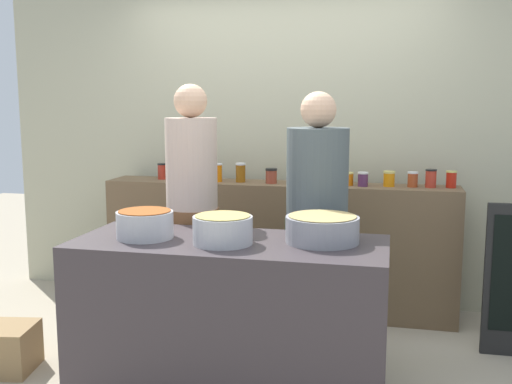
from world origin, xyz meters
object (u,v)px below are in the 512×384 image
(preserve_jar_2, at_px, (217,173))
(cook_with_tongs, at_px, (193,231))
(preserve_jar_10, at_px, (413,179))
(cook_in_cap, at_px, (316,242))
(preserve_jar_7, at_px, (348,179))
(cooking_pot_left, at_px, (145,224))
(preserve_jar_4, at_px, (271,176))
(preserve_jar_9, at_px, (389,179))
(preserve_jar_11, at_px, (431,178))
(preserve_jar_0, at_px, (162,171))
(preserve_jar_6, at_px, (335,174))
(preserve_jar_8, at_px, (363,179))
(cooking_pot_center, at_px, (223,230))
(preserve_jar_5, at_px, (302,175))
(preserve_jar_3, at_px, (241,172))
(cooking_pot_right, at_px, (322,229))
(preserve_jar_12, at_px, (451,179))
(preserve_jar_1, at_px, (200,172))

(preserve_jar_2, bearing_deg, cook_with_tongs, -84.59)
(preserve_jar_10, height_order, cook_in_cap, cook_in_cap)
(preserve_jar_7, height_order, cooking_pot_left, preserve_jar_7)
(cook_with_tongs, xyz_separation_m, cook_in_cap, (0.81, 0.02, -0.03))
(preserve_jar_4, xyz_separation_m, preserve_jar_10, (1.04, 0.04, -0.00))
(preserve_jar_4, bearing_deg, preserve_jar_9, 1.93)
(preserve_jar_2, height_order, preserve_jar_11, preserve_jar_2)
(preserve_jar_0, height_order, cook_with_tongs, cook_with_tongs)
(preserve_jar_4, xyz_separation_m, preserve_jar_11, (1.17, 0.04, 0.01))
(preserve_jar_6, distance_m, cooking_pot_left, 1.75)
(preserve_jar_0, bearing_deg, preserve_jar_8, -1.92)
(cooking_pot_center, height_order, cook_in_cap, cook_in_cap)
(preserve_jar_5, distance_m, preserve_jar_6, 0.25)
(preserve_jar_3, distance_m, preserve_jar_6, 0.72)
(preserve_jar_5, distance_m, preserve_jar_9, 0.65)
(preserve_jar_11, bearing_deg, preserve_jar_3, -179.01)
(preserve_jar_4, xyz_separation_m, cook_with_tongs, (-0.36, -0.81, -0.27))
(preserve_jar_2, relative_size, preserve_jar_4, 1.24)
(preserve_jar_0, distance_m, preserve_jar_4, 0.91)
(preserve_jar_9, height_order, cooking_pot_right, preserve_jar_9)
(preserve_jar_3, bearing_deg, preserve_jar_2, -175.33)
(preserve_jar_5, height_order, preserve_jar_8, preserve_jar_5)
(preserve_jar_10, bearing_deg, preserve_jar_3, -179.12)
(preserve_jar_8, distance_m, cooking_pot_center, 1.58)
(preserve_jar_3, relative_size, cooking_pot_left, 0.48)
(cooking_pot_right, bearing_deg, preserve_jar_5, 103.32)
(preserve_jar_0, height_order, preserve_jar_11, preserve_jar_11)
(preserve_jar_0, bearing_deg, preserve_jar_2, -5.55)
(preserve_jar_6, xyz_separation_m, preserve_jar_12, (0.84, -0.02, -0.01))
(preserve_jar_7, relative_size, cook_with_tongs, 0.06)
(preserve_jar_6, bearing_deg, preserve_jar_10, -5.14)
(preserve_jar_0, distance_m, preserve_jar_7, 1.48)
(preserve_jar_1, height_order, preserve_jar_7, preserve_jar_1)
(preserve_jar_2, height_order, cook_with_tongs, cook_with_tongs)
(preserve_jar_10, relative_size, preserve_jar_12, 0.91)
(preserve_jar_4, xyz_separation_m, preserve_jar_7, (0.58, 0.02, -0.01))
(preserve_jar_2, xyz_separation_m, preserve_jar_3, (0.19, 0.02, 0.00))
(preserve_jar_9, bearing_deg, cooking_pot_left, -132.22)
(preserve_jar_8, bearing_deg, cooking_pot_center, -114.64)
(cooking_pot_right, bearing_deg, preserve_jar_1, 130.62)
(preserve_jar_6, height_order, preserve_jar_12, preserve_jar_6)
(preserve_jar_0, bearing_deg, preserve_jar_11, -0.17)
(preserve_jar_0, distance_m, preserve_jar_10, 1.95)
(preserve_jar_8, xyz_separation_m, cooking_pot_right, (-0.15, -1.28, -0.11))
(preserve_jar_4, distance_m, preserve_jar_7, 0.58)
(preserve_jar_4, distance_m, preserve_jar_10, 1.04)
(preserve_jar_8, xyz_separation_m, preserve_jar_12, (0.63, 0.07, 0.01))
(preserve_jar_2, distance_m, cooking_pot_center, 1.52)
(preserve_jar_3, xyz_separation_m, preserve_jar_9, (1.12, 0.01, -0.02))
(preserve_jar_2, bearing_deg, preserve_jar_9, 1.18)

